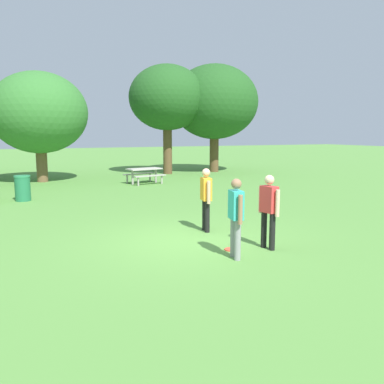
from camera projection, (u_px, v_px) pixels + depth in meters
name	position (u px, v px, depth m)	size (l,w,h in m)	color
ground_plane	(190.00, 240.00, 9.66)	(120.00, 120.00, 0.00)	#568E3D
person_thrower	(236.00, 213.00, 8.15)	(0.29, 0.60, 1.64)	gray
person_catcher	(206.00, 195.00, 10.42)	(0.29, 0.60, 1.64)	black
person_bystander	(269.00, 207.00, 8.83)	(0.28, 0.60, 1.64)	black
frisbee	(231.00, 249.00, 8.86)	(0.28, 0.28, 0.03)	#E04733
picnic_table_far	(144.00, 172.00, 20.29)	(1.95, 1.73, 0.77)	#B2ADA3
trash_can_beside_table	(23.00, 188.00, 15.16)	(0.59, 0.59, 0.96)	#237047
tree_slender_mid	(39.00, 113.00, 20.60)	(4.86, 4.86, 5.61)	brown
tree_back_left	(167.00, 98.00, 24.54)	(4.64, 4.64, 6.61)	brown
tree_back_right	(215.00, 102.00, 25.90)	(5.55, 5.55, 6.84)	brown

